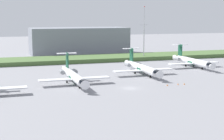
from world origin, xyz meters
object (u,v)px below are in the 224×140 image
at_px(regional_jet_second, 74,76).
at_px(safety_cone_front_marker, 167,85).
at_px(regional_jet_third, 141,68).
at_px(antenna_mast, 144,38).
at_px(safety_cone_rear_marker, 184,84).
at_px(safety_cone_mid_marker, 178,84).
at_px(regional_jet_fourth, 192,61).

relative_size(regional_jet_second, safety_cone_front_marker, 56.36).
height_order(regional_jet_third, antenna_mast, antenna_mast).
distance_m(regional_jet_second, safety_cone_rear_marker, 35.67).
bearing_deg(regional_jet_third, regional_jet_second, -160.89).
bearing_deg(antenna_mast, safety_cone_mid_marker, -103.72).
relative_size(regional_jet_third, safety_cone_front_marker, 56.36).
bearing_deg(regional_jet_second, antenna_mast, 47.52).
xyz_separation_m(regional_jet_second, regional_jet_third, (27.91, 9.67, 0.00)).
height_order(safety_cone_front_marker, safety_cone_mid_marker, same).
height_order(regional_jet_third, safety_cone_mid_marker, regional_jet_third).
height_order(regional_jet_second, safety_cone_front_marker, regional_jet_second).
xyz_separation_m(antenna_mast, safety_cone_front_marker, (-19.37, -63.65, -10.63)).
bearing_deg(safety_cone_mid_marker, regional_jet_second, 157.82).
distance_m(regional_jet_fourth, safety_cone_rear_marker, 40.51).
bearing_deg(safety_cone_mid_marker, safety_cone_front_marker, -178.14).
xyz_separation_m(antenna_mast, safety_cone_mid_marker, (-15.51, -63.52, -10.63)).
height_order(regional_jet_fourth, antenna_mast, antenna_mast).
bearing_deg(regional_jet_third, safety_cone_front_marker, -91.80).
height_order(antenna_mast, safety_cone_mid_marker, antenna_mast).
bearing_deg(safety_cone_rear_marker, regional_jet_second, 158.83).
bearing_deg(antenna_mast, regional_jet_fourth, -72.85).
bearing_deg(safety_cone_mid_marker, antenna_mast, 76.28).
distance_m(regional_jet_third, safety_cone_rear_marker, 23.25).
bearing_deg(regional_jet_third, regional_jet_fourth, 21.35).
xyz_separation_m(regional_jet_third, safety_cone_rear_marker, (5.29, -22.53, -2.26)).
xyz_separation_m(safety_cone_front_marker, safety_cone_mid_marker, (3.85, 0.12, 0.00)).
distance_m(regional_jet_third, safety_cone_mid_marker, 22.66).
relative_size(antenna_mast, safety_cone_mid_marker, 47.99).
relative_size(safety_cone_mid_marker, safety_cone_rear_marker, 1.00).
distance_m(regional_jet_second, safety_cone_front_marker, 30.14).
relative_size(antenna_mast, safety_cone_front_marker, 47.99).
distance_m(antenna_mast, safety_cone_front_marker, 67.37).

